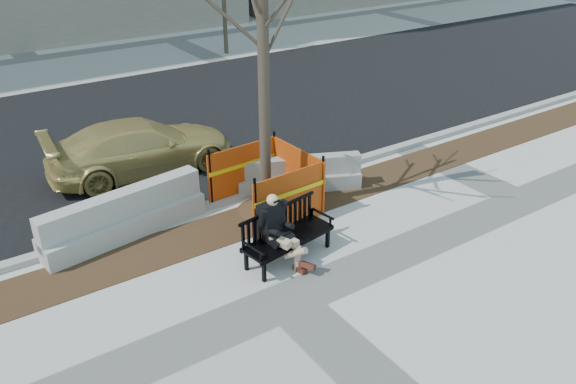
# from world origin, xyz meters

# --- Properties ---
(ground) EXTENTS (120.00, 120.00, 0.00)m
(ground) POSITION_xyz_m (0.00, 0.00, 0.00)
(ground) COLOR beige
(ground) RESTS_ON ground
(mulch_strip) EXTENTS (40.00, 1.20, 0.02)m
(mulch_strip) POSITION_xyz_m (0.00, 2.60, 0.00)
(mulch_strip) COLOR #47301C
(mulch_strip) RESTS_ON ground
(asphalt_street) EXTENTS (60.00, 10.40, 0.01)m
(asphalt_street) POSITION_xyz_m (0.00, 8.80, 0.00)
(asphalt_street) COLOR black
(asphalt_street) RESTS_ON ground
(curb) EXTENTS (60.00, 0.25, 0.12)m
(curb) POSITION_xyz_m (0.00, 3.55, 0.06)
(curb) COLOR #9E9B93
(curb) RESTS_ON ground
(bench) EXTENTS (1.91, 0.94, 0.98)m
(bench) POSITION_xyz_m (0.70, 1.02, 0.00)
(bench) COLOR black
(bench) RESTS_ON ground
(seated_man) EXTENTS (0.72, 1.04, 1.34)m
(seated_man) POSITION_xyz_m (0.46, 1.03, 0.00)
(seated_man) COLOR black
(seated_man) RESTS_ON ground
(tree_fence) EXTENTS (2.81, 2.81, 6.64)m
(tree_fence) POSITION_xyz_m (1.31, 2.75, 0.00)
(tree_fence) COLOR #E34A10
(tree_fence) RESTS_ON ground
(sedan) EXTENTS (4.49, 2.10, 1.27)m
(sedan) POSITION_xyz_m (-0.10, 6.04, 0.00)
(sedan) COLOR tan
(sedan) RESTS_ON ground
(jersey_barrier_left) EXTENTS (3.37, 1.14, 0.95)m
(jersey_barrier_left) POSITION_xyz_m (-1.48, 3.47, 0.00)
(jersey_barrier_left) COLOR #AAA79F
(jersey_barrier_left) RESTS_ON ground
(jersey_barrier_right) EXTENTS (2.75, 1.65, 0.79)m
(jersey_barrier_right) POSITION_xyz_m (2.46, 3.19, 0.00)
(jersey_barrier_right) COLOR gray
(jersey_barrier_right) RESTS_ON ground
(far_tree_right) EXTENTS (2.29, 2.29, 5.03)m
(far_tree_right) POSITION_xyz_m (7.05, 15.00, 0.00)
(far_tree_right) COLOR #4C3F31
(far_tree_right) RESTS_ON ground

